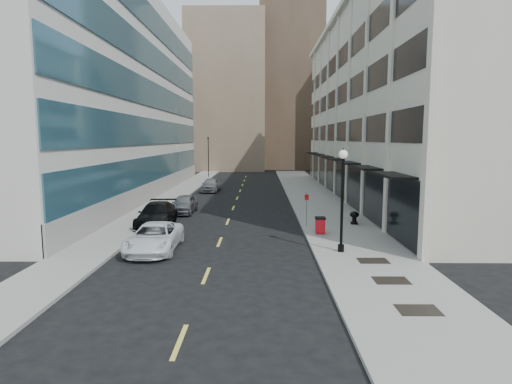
{
  "coord_description": "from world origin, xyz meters",
  "views": [
    {
      "loc": [
        2.34,
        -15.69,
        5.83
      ],
      "look_at": [
        2.03,
        11.62,
        2.41
      ],
      "focal_mm": 30.0,
      "sensor_mm": 36.0,
      "label": 1
    }
  ],
  "objects_px": {
    "trash_bin": "(320,225)",
    "lamppost": "(342,191)",
    "car_silver_sedan": "(184,204)",
    "traffic_signal": "(208,139)",
    "car_grey_sedan": "(211,185)",
    "sign_post": "(307,204)",
    "car_white_van": "(154,238)",
    "car_black_pickup": "(157,215)",
    "urn_planter": "(354,216)"
  },
  "relations": [
    {
      "from": "car_black_pickup",
      "to": "trash_bin",
      "type": "xyz_separation_m",
      "value": [
        10.51,
        -2.7,
        -0.09
      ]
    },
    {
      "from": "car_grey_sedan",
      "to": "car_white_van",
      "type": "bearing_deg",
      "value": -86.8
    },
    {
      "from": "car_grey_sedan",
      "to": "urn_planter",
      "type": "height_order",
      "value": "car_grey_sedan"
    },
    {
      "from": "car_black_pickup",
      "to": "sign_post",
      "type": "relative_size",
      "value": 2.4
    },
    {
      "from": "car_white_van",
      "to": "trash_bin",
      "type": "distance_m",
      "value": 9.79
    },
    {
      "from": "lamppost",
      "to": "urn_planter",
      "type": "xyz_separation_m",
      "value": [
        2.2,
        7.08,
        -2.57
      ]
    },
    {
      "from": "urn_planter",
      "to": "trash_bin",
      "type": "bearing_deg",
      "value": -132.32
    },
    {
      "from": "trash_bin",
      "to": "traffic_signal",
      "type": "bearing_deg",
      "value": 108.68
    },
    {
      "from": "car_grey_sedan",
      "to": "urn_planter",
      "type": "bearing_deg",
      "value": -54.46
    },
    {
      "from": "traffic_signal",
      "to": "lamppost",
      "type": "height_order",
      "value": "traffic_signal"
    },
    {
      "from": "sign_post",
      "to": "car_white_van",
      "type": "bearing_deg",
      "value": -133.15
    },
    {
      "from": "car_silver_sedan",
      "to": "lamppost",
      "type": "distance_m",
      "value": 15.88
    },
    {
      "from": "car_grey_sedan",
      "to": "trash_bin",
      "type": "xyz_separation_m",
      "value": [
        9.11,
        -21.59,
        -0.07
      ]
    },
    {
      "from": "traffic_signal",
      "to": "car_grey_sedan",
      "type": "distance_m",
      "value": 17.7
    },
    {
      "from": "car_white_van",
      "to": "traffic_signal",
      "type": "bearing_deg",
      "value": 92.32
    },
    {
      "from": "car_white_van",
      "to": "sign_post",
      "type": "height_order",
      "value": "sign_post"
    },
    {
      "from": "car_black_pickup",
      "to": "car_grey_sedan",
      "type": "bearing_deg",
      "value": 83.14
    },
    {
      "from": "trash_bin",
      "to": "sign_post",
      "type": "distance_m",
      "value": 2.34
    },
    {
      "from": "car_white_van",
      "to": "car_grey_sedan",
      "type": "xyz_separation_m",
      "value": [
        0.0,
        25.16,
        0.04
      ]
    },
    {
      "from": "car_black_pickup",
      "to": "lamppost",
      "type": "distance_m",
      "value": 13.18
    },
    {
      "from": "car_white_van",
      "to": "car_black_pickup",
      "type": "bearing_deg",
      "value": 101.79
    },
    {
      "from": "car_grey_sedan",
      "to": "sign_post",
      "type": "xyz_separation_m",
      "value": [
        8.5,
        -19.53,
        0.85
      ]
    },
    {
      "from": "trash_bin",
      "to": "lamppost",
      "type": "bearing_deg",
      "value": -81.09
    },
    {
      "from": "lamppost",
      "to": "sign_post",
      "type": "relative_size",
      "value": 2.33
    },
    {
      "from": "car_white_van",
      "to": "car_silver_sedan",
      "type": "height_order",
      "value": "car_silver_sedan"
    },
    {
      "from": "traffic_signal",
      "to": "urn_planter",
      "type": "relative_size",
      "value": 8.21
    },
    {
      "from": "lamppost",
      "to": "trash_bin",
      "type": "bearing_deg",
      "value": 96.77
    },
    {
      "from": "car_silver_sedan",
      "to": "trash_bin",
      "type": "relative_size",
      "value": 4.21
    },
    {
      "from": "car_silver_sedan",
      "to": "traffic_signal",
      "type": "bearing_deg",
      "value": 95.2
    },
    {
      "from": "trash_bin",
      "to": "car_grey_sedan",
      "type": "bearing_deg",
      "value": 115.02
    },
    {
      "from": "car_grey_sedan",
      "to": "lamppost",
      "type": "height_order",
      "value": "lamppost"
    },
    {
      "from": "car_white_van",
      "to": "urn_planter",
      "type": "distance_m",
      "value": 13.48
    },
    {
      "from": "trash_bin",
      "to": "car_white_van",
      "type": "bearing_deg",
      "value": -156.45
    },
    {
      "from": "car_white_van",
      "to": "car_grey_sedan",
      "type": "bearing_deg",
      "value": 89.18
    },
    {
      "from": "trash_bin",
      "to": "lamppost",
      "type": "height_order",
      "value": "lamppost"
    },
    {
      "from": "trash_bin",
      "to": "sign_post",
      "type": "bearing_deg",
      "value": 108.68
    },
    {
      "from": "car_grey_sedan",
      "to": "sign_post",
      "type": "bearing_deg",
      "value": -63.29
    },
    {
      "from": "trash_bin",
      "to": "lamppost",
      "type": "xyz_separation_m",
      "value": [
        0.49,
        -4.12,
        2.54
      ]
    },
    {
      "from": "traffic_signal",
      "to": "car_black_pickup",
      "type": "distance_m",
      "value": 36.08
    },
    {
      "from": "car_black_pickup",
      "to": "car_silver_sedan",
      "type": "distance_m",
      "value": 5.25
    },
    {
      "from": "trash_bin",
      "to": "urn_planter",
      "type": "bearing_deg",
      "value": 49.82
    },
    {
      "from": "car_black_pickup",
      "to": "lamppost",
      "type": "height_order",
      "value": "lamppost"
    },
    {
      "from": "car_black_pickup",
      "to": "urn_planter",
      "type": "distance_m",
      "value": 13.21
    },
    {
      "from": "car_silver_sedan",
      "to": "trash_bin",
      "type": "xyz_separation_m",
      "value": [
        9.61,
        -7.87,
        -0.03
      ]
    },
    {
      "from": "car_silver_sedan",
      "to": "sign_post",
      "type": "height_order",
      "value": "sign_post"
    },
    {
      "from": "lamppost",
      "to": "car_silver_sedan",
      "type": "bearing_deg",
      "value": 130.11
    },
    {
      "from": "lamppost",
      "to": "sign_post",
      "type": "xyz_separation_m",
      "value": [
        -1.1,
        6.18,
        -1.62
      ]
    },
    {
      "from": "car_white_van",
      "to": "trash_bin",
      "type": "height_order",
      "value": "car_white_van"
    },
    {
      "from": "car_black_pickup",
      "to": "car_grey_sedan",
      "type": "distance_m",
      "value": 18.94
    },
    {
      "from": "traffic_signal",
      "to": "urn_planter",
      "type": "height_order",
      "value": "traffic_signal"
    }
  ]
}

